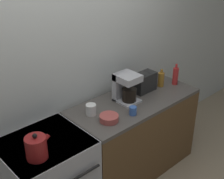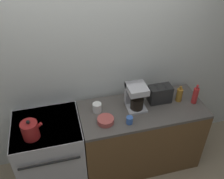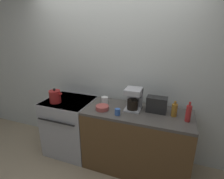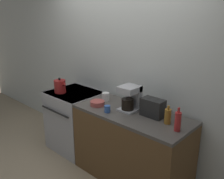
# 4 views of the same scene
# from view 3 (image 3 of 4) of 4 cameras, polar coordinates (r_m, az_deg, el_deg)

# --- Properties ---
(ground_plane) EXTENTS (12.00, 12.00, 0.00)m
(ground_plane) POSITION_cam_3_polar(r_m,az_deg,el_deg) (2.76, -5.65, -25.02)
(ground_plane) COLOR tan
(wall_back) EXTENTS (8.00, 0.05, 2.60)m
(wall_back) POSITION_cam_3_polar(r_m,az_deg,el_deg) (2.69, -0.05, 5.77)
(wall_back) COLOR silver
(wall_back) RESTS_ON ground_plane
(stove) EXTENTS (0.71, 0.67, 0.89)m
(stove) POSITION_cam_3_polar(r_m,az_deg,el_deg) (2.95, -13.33, -11.25)
(stove) COLOR #B7B7BC
(stove) RESTS_ON ground_plane
(counter_block) EXTENTS (1.42, 0.63, 0.89)m
(counter_block) POSITION_cam_3_polar(r_m,az_deg,el_deg) (2.58, 7.87, -16.01)
(counter_block) COLOR brown
(counter_block) RESTS_ON ground_plane
(kettle) EXTENTS (0.21, 0.16, 0.22)m
(kettle) POSITION_cam_3_polar(r_m,az_deg,el_deg) (2.70, -18.10, -2.17)
(kettle) COLOR maroon
(kettle) RESTS_ON stove
(toaster) EXTENTS (0.26, 0.15, 0.20)m
(toaster) POSITION_cam_3_polar(r_m,az_deg,el_deg) (2.35, 14.37, -4.75)
(toaster) COLOR black
(toaster) RESTS_ON counter_block
(coffee_maker) EXTENTS (0.21, 0.23, 0.30)m
(coffee_maker) POSITION_cam_3_polar(r_m,az_deg,el_deg) (2.36, 7.11, -2.84)
(coffee_maker) COLOR #B7B7BC
(coffee_maker) RESTS_ON counter_block
(bottle_red) EXTENTS (0.06, 0.06, 0.24)m
(bottle_red) POSITION_cam_3_polar(r_m,az_deg,el_deg) (2.24, 23.68, -7.12)
(bottle_red) COLOR #B72828
(bottle_red) RESTS_ON counter_block
(bottle_amber) EXTENTS (0.07, 0.07, 0.20)m
(bottle_amber) POSITION_cam_3_polar(r_m,az_deg,el_deg) (2.31, 19.68, -6.31)
(bottle_amber) COLOR #9E6B23
(bottle_amber) RESTS_ON counter_block
(cup_blue) EXTENTS (0.07, 0.07, 0.08)m
(cup_blue) POSITION_cam_3_polar(r_m,az_deg,el_deg) (2.22, 1.80, -7.30)
(cup_blue) COLOR #3860B2
(cup_blue) RESTS_ON counter_block
(cup_white) EXTENTS (0.10, 0.10, 0.10)m
(cup_white) POSITION_cam_3_polar(r_m,az_deg,el_deg) (2.54, -2.42, -3.54)
(cup_white) COLOR white
(cup_white) RESTS_ON counter_block
(bowl) EXTENTS (0.18, 0.18, 0.06)m
(bowl) POSITION_cam_3_polar(r_m,az_deg,el_deg) (2.37, -3.19, -5.95)
(bowl) COLOR #B24C47
(bowl) RESTS_ON counter_block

